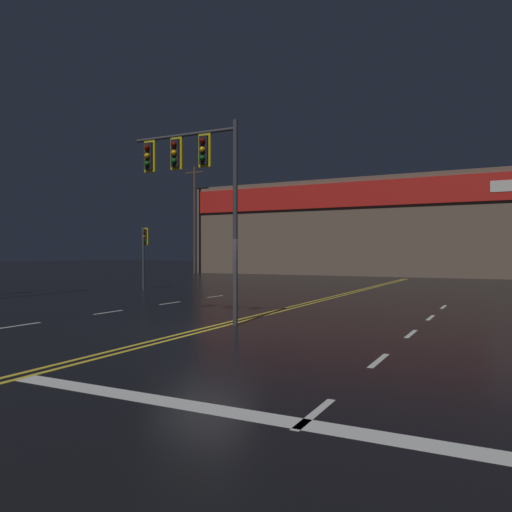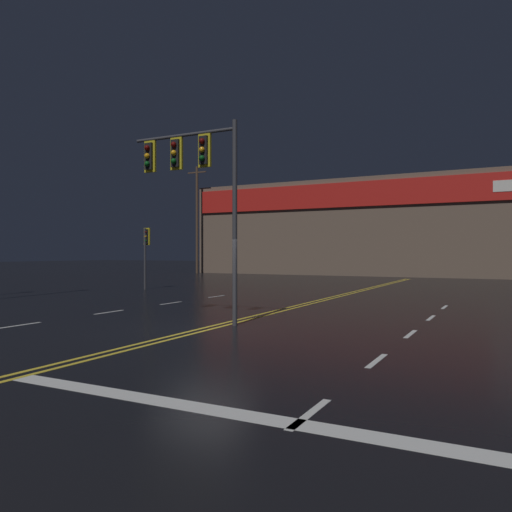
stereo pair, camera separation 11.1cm
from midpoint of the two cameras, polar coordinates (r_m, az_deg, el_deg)
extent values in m
plane|color=black|center=(13.89, -5.73, -8.35)|extent=(200.00, 200.00, 0.00)
cube|color=gold|center=(13.97, -6.25, -8.28)|extent=(0.12, 60.00, 0.01)
cube|color=gold|center=(13.81, -5.20, -8.38)|extent=(0.12, 60.00, 0.01)
cube|color=silver|center=(16.10, -25.20, -7.17)|extent=(0.12, 1.40, 0.01)
cube|color=silver|center=(18.49, -16.26, -6.17)|extent=(0.12, 1.40, 0.01)
cube|color=silver|center=(21.23, -9.52, -5.32)|extent=(0.12, 1.40, 0.01)
cube|color=silver|center=(24.20, -4.39, -4.62)|extent=(0.12, 1.40, 0.01)
cube|color=silver|center=(6.86, 6.64, -17.45)|extent=(0.12, 1.40, 0.01)
cube|color=silver|center=(10.20, 13.94, -11.53)|extent=(0.12, 1.40, 0.01)
cube|color=silver|center=(13.67, 17.47, -8.49)|extent=(0.12, 1.40, 0.01)
cube|color=silver|center=(17.19, 19.54, -6.67)|extent=(0.12, 1.40, 0.01)
cube|color=silver|center=(20.74, 20.89, -5.47)|extent=(0.12, 1.40, 0.01)
cube|color=silver|center=(6.46, 5.16, -18.58)|extent=(9.95, 0.40, 0.01)
cylinder|color=#38383D|center=(14.44, -2.22, 3.81)|extent=(0.14, 0.14, 5.95)
cylinder|color=#38383D|center=(15.79, -8.07, 13.50)|extent=(3.60, 0.10, 0.10)
cube|color=black|center=(15.25, -5.66, 11.90)|extent=(0.28, 0.24, 0.84)
cube|color=gold|center=(15.25, -5.66, 11.90)|extent=(0.42, 0.08, 0.99)
sphere|color=#500705|center=(15.18, -5.99, 12.93)|extent=(0.17, 0.17, 0.17)
sphere|color=orange|center=(15.12, -5.99, 12.00)|extent=(0.17, 0.17, 0.17)
sphere|color=#084513|center=(15.08, -5.99, 11.06)|extent=(0.17, 0.17, 0.17)
cube|color=black|center=(15.83, -8.85, 11.48)|extent=(0.28, 0.24, 0.84)
cube|color=gold|center=(15.83, -8.85, 11.48)|extent=(0.42, 0.08, 0.99)
sphere|color=#500705|center=(15.75, -9.20, 12.46)|extent=(0.17, 0.17, 0.17)
sphere|color=orange|center=(15.70, -9.19, 11.56)|extent=(0.17, 0.17, 0.17)
sphere|color=#084513|center=(15.65, -9.19, 10.66)|extent=(0.17, 0.17, 0.17)
cube|color=black|center=(16.44, -11.80, 11.05)|extent=(0.28, 0.24, 0.84)
cube|color=gold|center=(16.44, -11.80, 11.05)|extent=(0.42, 0.08, 0.99)
sphere|color=#500705|center=(16.37, -12.15, 12.00)|extent=(0.17, 0.17, 0.17)
sphere|color=orange|center=(16.32, -12.15, 11.13)|extent=(0.17, 0.17, 0.17)
sphere|color=#084513|center=(16.28, -12.15, 10.26)|extent=(0.17, 0.17, 0.17)
cylinder|color=#38383D|center=(29.45, -12.47, -0.31)|extent=(0.13, 0.13, 3.53)
cube|color=black|center=(29.60, -12.25, 2.19)|extent=(0.28, 0.24, 0.84)
cube|color=gold|center=(29.60, -12.25, 2.19)|extent=(0.42, 0.08, 0.99)
sphere|color=#500705|center=(29.49, -12.44, 2.69)|extent=(0.17, 0.17, 0.17)
sphere|color=orange|center=(29.48, -12.44, 2.20)|extent=(0.17, 0.17, 0.17)
sphere|color=#084513|center=(29.47, -12.44, 1.71)|extent=(0.17, 0.17, 0.17)
cube|color=brown|center=(49.78, 18.66, 3.08)|extent=(43.98, 10.00, 8.97)
cube|color=red|center=(45.00, 17.68, 7.10)|extent=(43.10, 0.20, 2.24)
cylinder|color=#4C3828|center=(51.95, -6.70, 4.11)|extent=(0.26, 0.26, 11.02)
cube|color=#4C3828|center=(52.50, -6.70, 9.47)|extent=(2.20, 0.12, 0.12)
camera|label=1|loc=(0.06, -89.81, 0.00)|focal=35.00mm
camera|label=2|loc=(0.06, 90.19, 0.00)|focal=35.00mm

